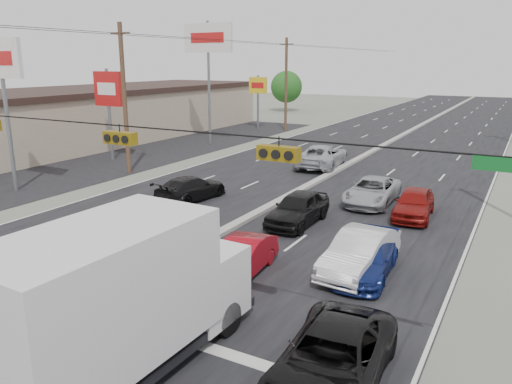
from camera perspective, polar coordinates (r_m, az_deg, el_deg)
ground at (r=17.32m, az=-17.69°, el=-11.86°), size 200.00×200.00×0.00m
road_surface at (r=42.69m, az=12.73°, el=4.19°), size 20.00×160.00×0.02m
center_median at (r=42.67m, az=12.73°, el=4.33°), size 0.50×160.00×0.20m
strip_mall at (r=51.91m, az=-17.90°, el=8.24°), size 12.00×42.00×4.60m
parking_lot at (r=46.13m, az=-9.92°, el=5.11°), size 10.00×42.00×0.02m
utility_pole_left_b at (r=35.10m, az=-14.80°, el=10.28°), size 1.60×0.30×10.00m
utility_pole_left_c at (r=55.91m, az=3.45°, el=12.22°), size 1.60×0.30×10.00m
traffic_signals at (r=14.72m, az=-15.57°, el=6.17°), size 25.00×0.30×0.54m
pole_sign_near at (r=32.36m, az=-27.09°, el=12.24°), size 3.50×0.25×9.00m
pole_sign_mid at (r=40.38m, az=-16.55°, el=10.69°), size 2.60×0.25×7.00m
pole_sign_billboard at (r=46.44m, az=-5.50°, el=16.31°), size 5.00×0.25×11.00m
pole_sign_far at (r=57.54m, az=0.23°, el=11.62°), size 2.20×0.25×6.00m
tree_left_far at (r=78.09m, az=3.50°, el=11.91°), size 4.80×4.80×6.12m
box_truck at (r=12.72m, az=-14.96°, el=-11.58°), size 2.96×7.85×3.94m
tan_sedan at (r=13.87m, az=-15.02°, el=-14.87°), size 2.86×5.82×1.63m
red_sedan at (r=18.24m, az=-1.66°, el=-7.50°), size 1.71×4.05×1.30m
black_suv at (r=12.54m, az=8.67°, el=-18.52°), size 2.71×5.25×1.42m
queue_car_a at (r=23.75m, az=4.81°, el=-1.90°), size 1.82×4.52×1.54m
queue_car_b at (r=18.73m, az=11.78°, el=-6.82°), size 1.92×4.74×1.53m
queue_car_c at (r=27.80m, az=13.15°, el=0.07°), size 2.43×5.06×1.39m
queue_car_d at (r=18.58m, az=12.52°, el=-7.48°), size 2.09×4.50×1.27m
queue_car_e at (r=25.86m, az=17.60°, el=-1.26°), size 2.07×4.41×1.46m
oncoming_near at (r=27.98m, az=-7.45°, el=0.39°), size 2.31×4.82×1.35m
oncoming_far at (r=36.79m, az=7.59°, el=4.08°), size 3.29×6.18×1.65m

